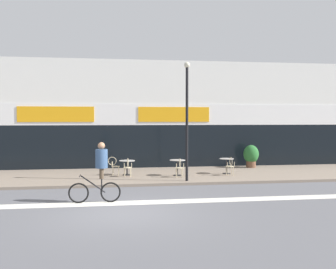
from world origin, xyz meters
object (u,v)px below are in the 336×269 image
object	(u,v)px
cafe_chair_1_near	(180,166)
cyclist_0	(100,168)
cafe_chair_2_near	(230,165)
planter_pot	(251,155)
cafe_chair_0_near	(128,166)
lamp_post	(187,113)
bistro_table_0	(127,164)
cafe_chair_0_side	(114,165)
bistro_table_2	(227,163)
bistro_table_1	(177,164)

from	to	relation	value
cafe_chair_1_near	cyclist_0	size ratio (longest dim) A/B	0.43
cafe_chair_2_near	planter_pot	distance (m)	3.58
cafe_chair_0_near	cafe_chair_1_near	bearing A→B (deg)	-104.98
planter_pot	lamp_post	bearing A→B (deg)	-137.48
bistro_table_0	planter_pot	world-z (taller)	planter_pot
cafe_chair_0_side	cafe_chair_1_near	size ratio (longest dim) A/B	1.00
bistro_table_2	cafe_chair_2_near	xyz separation A→B (m)	(-0.00, -0.63, -0.03)
bistro_table_2	cafe_chair_0_near	world-z (taller)	cafe_chair_0_near
planter_pot	cafe_chair_0_near	bearing A→B (deg)	-159.78
bistro_table_0	cafe_chair_2_near	world-z (taller)	cafe_chair_2_near
bistro_table_1	cafe_chair_0_side	bearing A→B (deg)	170.05
bistro_table_1	planter_pot	world-z (taller)	planter_pot
cafe_chair_1_near	planter_pot	distance (m)	5.62
planter_pot	bistro_table_0	bearing A→B (deg)	-164.37
bistro_table_1	bistro_table_0	bearing A→B (deg)	167.65
cafe_chair_1_near	bistro_table_1	bearing A→B (deg)	0.98
cafe_chair_0_side	lamp_post	bearing A→B (deg)	-30.83
bistro_table_0	cyclist_0	bearing A→B (deg)	-101.93
bistro_table_0	lamp_post	size ratio (longest dim) A/B	0.15
bistro_table_2	cyclist_0	size ratio (longest dim) A/B	0.37
planter_pot	bistro_table_1	bearing A→B (deg)	-151.76
cafe_chair_0_near	planter_pot	xyz separation A→B (m)	(7.07, 2.60, 0.17)
bistro_table_0	cafe_chair_2_near	distance (m)	5.03
cafe_chair_0_near	bistro_table_0	bearing A→B (deg)	-2.29
bistro_table_0	cafe_chair_0_side	bearing A→B (deg)	179.56
cyclist_0	lamp_post	bearing A→B (deg)	-136.96
bistro_table_2	cyclist_0	world-z (taller)	cyclist_0
cafe_chair_1_near	lamp_post	xyz separation A→B (m)	(0.14, -1.02, 2.51)
lamp_post	bistro_table_2	bearing A→B (deg)	38.32
bistro_table_2	planter_pot	distance (m)	3.09
cafe_chair_0_side	lamp_post	distance (m)	4.59
bistro_table_2	cyclist_0	xyz separation A→B (m)	(-6.14, -5.36, 0.51)
cafe_chair_0_near	cyclist_0	size ratio (longest dim) A/B	0.43
bistro_table_2	cafe_chair_2_near	size ratio (longest dim) A/B	0.85
bistro_table_2	cafe_chair_0_near	bearing A→B (deg)	-175.89
planter_pot	cyclist_0	size ratio (longest dim) A/B	0.61
lamp_post	cyclist_0	bearing A→B (deg)	-137.23
bistro_table_2	cafe_chair_0_side	bearing A→B (deg)	177.18
bistro_table_1	cyclist_0	bearing A→B (deg)	-125.20
bistro_table_1	cafe_chair_0_side	world-z (taller)	cafe_chair_0_side
bistro_table_0	cafe_chair_0_side	world-z (taller)	cafe_chair_0_side
lamp_post	bistro_table_1	bearing A→B (deg)	94.81
cafe_chair_0_near	planter_pot	world-z (taller)	planter_pot
bistro_table_0	lamp_post	bearing A→B (deg)	-40.45
bistro_table_1	cafe_chair_0_near	world-z (taller)	cafe_chair_0_near
cafe_chair_1_near	cafe_chair_2_near	xyz separation A→B (m)	(2.55, 0.26, 0.00)
bistro_table_1	cyclist_0	world-z (taller)	cyclist_0
cafe_chair_0_near	cafe_chair_1_near	distance (m)	2.46
planter_pot	cyclist_0	distance (m)	11.23
bistro_table_2	cafe_chair_0_near	xyz separation A→B (m)	(-4.95, -0.36, -0.03)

